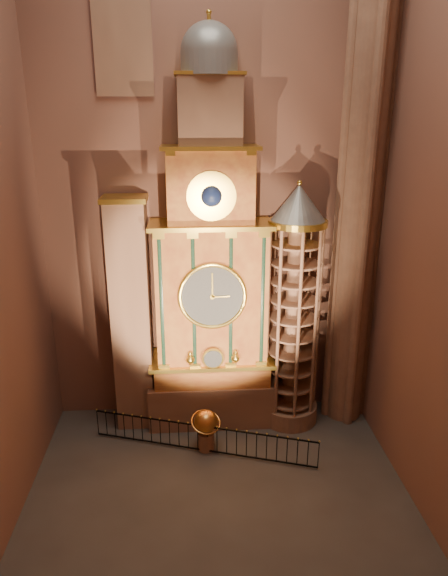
{
  "coord_description": "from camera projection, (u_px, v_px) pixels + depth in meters",
  "views": [
    {
      "loc": [
        -0.86,
        -15.44,
        13.29
      ],
      "look_at": [
        0.4,
        3.0,
        6.98
      ],
      "focal_mm": 32.0,
      "sensor_mm": 36.0,
      "label": 1
    }
  ],
  "objects": [
    {
      "name": "floor",
      "position": [
        219.0,
        493.0,
        18.92
      ],
      "size": [
        14.0,
        14.0,
        0.0
      ],
      "primitive_type": "plane",
      "color": "#383330",
      "rests_on": "ground"
    },
    {
      "name": "wall_back",
      "position": [
        209.0,
        172.0,
        21.03
      ],
      "size": [
        22.0,
        0.0,
        22.0
      ],
      "primitive_type": "plane",
      "rotation": [
        1.57,
        0.0,
        0.0
      ],
      "color": "#8F5D4D",
      "rests_on": "floor"
    },
    {
      "name": "wall_right",
      "position": [
        444.0,
        191.0,
        15.82
      ],
      "size": [
        0.0,
        22.0,
        22.0
      ],
      "primitive_type": "plane",
      "rotation": [
        1.57,
        0.0,
        -1.57
      ],
      "color": "#8F5D4D",
      "rests_on": "floor"
    },
    {
      "name": "astronomical_clock",
      "position": [
        211.0,
        280.0,
        21.45
      ],
      "size": [
        5.6,
        2.41,
        16.7
      ],
      "color": "#8C634C",
      "rests_on": "floor"
    },
    {
      "name": "portrait_tower",
      "position": [
        131.0,
        316.0,
        21.74
      ],
      "size": [
        1.8,
        1.6,
        10.2
      ],
      "color": "#8C634C",
      "rests_on": "floor"
    },
    {
      "name": "stair_turret",
      "position": [
        294.0,
        311.0,
        21.89
      ],
      "size": [
        2.5,
        2.5,
        10.8
      ],
      "color": "#8C634C",
      "rests_on": "floor"
    },
    {
      "name": "gothic_pier",
      "position": [
        363.0,
        174.0,
        20.49
      ],
      "size": [
        2.04,
        2.04,
        22.0
      ],
      "color": "#8C634C",
      "rests_on": "floor"
    },
    {
      "name": "stained_glass_window",
      "position": [
        122.0,
        22.0,
        18.97
      ],
      "size": [
        2.2,
        0.14,
        5.2
      ],
      "color": "navy",
      "rests_on": "wall_back"
    },
    {
      "name": "celestial_globe",
      "position": [
        206.0,
        427.0,
        21.08
      ],
      "size": [
        1.61,
        1.57,
        1.8
      ],
      "color": "#8C634C",
      "rests_on": "floor"
    },
    {
      "name": "iron_railing",
      "position": [
        203.0,
        438.0,
        21.01
      ],
      "size": [
        8.96,
        2.91,
        1.21
      ],
      "color": "black",
      "rests_on": "floor"
    }
  ]
}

